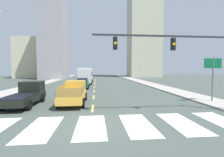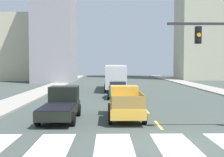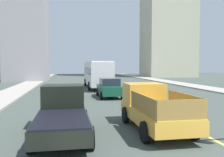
{
  "view_description": "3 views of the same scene",
  "coord_description": "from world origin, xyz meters",
  "views": [
    {
      "loc": [
        0.31,
        -8.63,
        3.12
      ],
      "look_at": [
        2.17,
        10.21,
        2.0
      ],
      "focal_mm": 25.55,
      "sensor_mm": 36.0,
      "label": 1
    },
    {
      "loc": [
        -2.86,
        -12.13,
        3.41
      ],
      "look_at": [
        -2.48,
        13.13,
        2.18
      ],
      "focal_mm": 46.5,
      "sensor_mm": 36.0,
      "label": 2
    },
    {
      "loc": [
        -5.51,
        -4.32,
        2.87
      ],
      "look_at": [
        -2.76,
        10.88,
        2.03
      ],
      "focal_mm": 39.06,
      "sensor_mm": 36.0,
      "label": 3
    }
  ],
  "objects": [
    {
      "name": "ground_plane",
      "position": [
        0.0,
        0.0,
        0.0
      ],
      "size": [
        160.0,
        160.0,
        0.0
      ],
      "primitive_type": "plane",
      "color": "#404A44"
    },
    {
      "name": "sidewalk_left",
      "position": [
        -11.13,
        18.0,
        0.07
      ],
      "size": [
        3.0,
        110.0,
        0.15
      ],
      "primitive_type": "cube",
      "color": "#A19A91",
      "rests_on": "ground"
    },
    {
      "name": "crosswalk_stripe_1",
      "position": [
        -5.21,
        0.0,
        0.0
      ],
      "size": [
        1.6,
        3.84,
        0.01
      ],
      "primitive_type": "cube",
      "color": "silver",
      "rests_on": "ground"
    },
    {
      "name": "crosswalk_stripe_2",
      "position": [
        -2.61,
        0.0,
        0.0
      ],
      "size": [
        1.6,
        3.84,
        0.01
      ],
      "primitive_type": "cube",
      "color": "silver",
      "rests_on": "ground"
    },
    {
      "name": "crosswalk_stripe_3",
      "position": [
        0.0,
        0.0,
        0.0
      ],
      "size": [
        1.6,
        3.84,
        0.01
      ],
      "primitive_type": "cube",
      "color": "silver",
      "rests_on": "ground"
    },
    {
      "name": "lane_dash_0",
      "position": [
        0.0,
        4.0,
        0.0
      ],
      "size": [
        0.16,
        2.4,
        0.01
      ],
      "primitive_type": "cube",
      "color": "#DAC74D",
      "rests_on": "ground"
    },
    {
      "name": "lane_dash_1",
      "position": [
        0.0,
        9.0,
        0.0
      ],
      "size": [
        0.16,
        2.4,
        0.01
      ],
      "primitive_type": "cube",
      "color": "#DAC74D",
      "rests_on": "ground"
    },
    {
      "name": "lane_dash_2",
      "position": [
        0.0,
        14.0,
        0.0
      ],
      "size": [
        0.16,
        2.4,
        0.01
      ],
      "primitive_type": "cube",
      "color": "#DAC74D",
      "rests_on": "ground"
    },
    {
      "name": "lane_dash_3",
      "position": [
        0.0,
        19.0,
        0.0
      ],
      "size": [
        0.16,
        2.4,
        0.01
      ],
      "primitive_type": "cube",
      "color": "#DAC74D",
      "rests_on": "ground"
    },
    {
      "name": "lane_dash_4",
      "position": [
        0.0,
        24.0,
        0.0
      ],
      "size": [
        0.16,
        2.4,
        0.01
      ],
      "primitive_type": "cube",
      "color": "#DAC74D",
      "rests_on": "ground"
    },
    {
      "name": "lane_dash_5",
      "position": [
        0.0,
        29.0,
        0.0
      ],
      "size": [
        0.16,
        2.4,
        0.01
      ],
      "primitive_type": "cube",
      "color": "#DAC74D",
      "rests_on": "ground"
    },
    {
      "name": "lane_dash_6",
      "position": [
        0.0,
        34.0,
        0.0
      ],
      "size": [
        0.16,
        2.4,
        0.01
      ],
      "primitive_type": "cube",
      "color": "#DAC74D",
      "rests_on": "ground"
    },
    {
      "name": "lane_dash_7",
      "position": [
        0.0,
        39.0,
        0.0
      ],
      "size": [
        0.16,
        2.4,
        0.01
      ],
      "primitive_type": "cube",
      "color": "#DAC74D",
      "rests_on": "ground"
    },
    {
      "name": "pickup_stakebed",
      "position": [
        -1.74,
        6.21,
        0.94
      ],
      "size": [
        2.18,
        5.2,
        1.96
      ],
      "rotation": [
        0.0,
        0.0,
        -0.04
      ],
      "color": "gold",
      "rests_on": "ground"
    },
    {
      "name": "pickup_dark",
      "position": [
        -5.75,
        5.88,
        0.92
      ],
      "size": [
        2.18,
        5.2,
        1.96
      ],
      "rotation": [
        0.0,
        0.0,
        -0.03
      ],
      "color": "black",
      "rests_on": "ground"
    },
    {
      "name": "city_bus",
      "position": [
        -1.9,
        26.25,
        1.95
      ],
      "size": [
        2.72,
        10.8,
        3.32
      ],
      "rotation": [
        0.0,
        0.0,
        -0.01
      ],
      "color": "silver",
      "rests_on": "ground"
    },
    {
      "name": "sedan_near_left",
      "position": [
        -1.87,
        17.13,
        0.86
      ],
      "size": [
        2.02,
        4.4,
        1.72
      ],
      "rotation": [
        0.0,
        0.0,
        -0.04
      ],
      "color": "#134B35",
      "rests_on": "ground"
    },
    {
      "name": "block_mid_left",
      "position": [
        -12.95,
        44.66,
        12.22
      ],
      "size": [
        7.22,
        11.93,
        24.44
      ],
      "primitive_type": "cube",
      "color": "#979297",
      "rests_on": "ground"
    },
    {
      "name": "block_mid_right",
      "position": [
        -22.47,
        51.76,
        6.99
      ],
      "size": [
        10.26,
        9.42,
        13.99
      ],
      "primitive_type": "cube",
      "color": "beige",
      "rests_on": "ground"
    }
  ]
}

